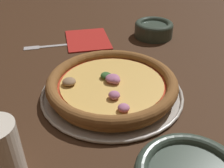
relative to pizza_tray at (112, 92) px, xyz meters
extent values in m
plane|color=#3D2616|center=(0.00, 0.00, 0.00)|extent=(3.00, 3.00, 0.00)
cylinder|color=#B7B2A8|center=(0.00, 0.00, 0.00)|extent=(0.30, 0.30, 0.01)
torus|color=#B7B2A8|center=(0.00, 0.00, 0.00)|extent=(0.31, 0.31, 0.01)
cylinder|color=#A86B33|center=(0.00, 0.00, 0.01)|extent=(0.26, 0.26, 0.02)
torus|color=brown|center=(0.00, 0.00, 0.03)|extent=(0.28, 0.28, 0.02)
cylinder|color=#B7381E|center=(0.00, 0.00, 0.02)|extent=(0.23, 0.23, 0.00)
cylinder|color=#E5B75B|center=(0.00, 0.00, 0.02)|extent=(0.22, 0.22, 0.00)
ellipsoid|color=#B26B93|center=(-0.05, -0.02, 0.03)|extent=(0.03, 0.03, 0.01)
ellipsoid|color=#B26B93|center=(-0.09, -0.04, 0.03)|extent=(0.02, 0.02, 0.01)
ellipsoid|color=#8E7051|center=(-0.03, 0.09, 0.03)|extent=(0.03, 0.03, 0.01)
ellipsoid|color=#B26B93|center=(0.00, -0.01, 0.03)|extent=(0.03, 0.03, 0.01)
ellipsoid|color=#B26B93|center=(0.01, 0.00, 0.03)|extent=(0.04, 0.04, 0.02)
ellipsoid|color=#33602D|center=(0.02, 0.02, 0.03)|extent=(0.03, 0.03, 0.01)
cylinder|color=#334238|center=(0.34, -0.06, 0.01)|extent=(0.12, 0.12, 0.04)
torus|color=#334238|center=(0.34, -0.06, 0.03)|extent=(0.12, 0.12, 0.02)
cylinder|color=silver|center=(-0.24, 0.11, 0.05)|extent=(0.06, 0.06, 0.10)
cube|color=#B2231E|center=(0.27, 0.14, 0.00)|extent=(0.20, 0.18, 0.01)
cube|color=#B7B7BC|center=(0.22, 0.19, 0.00)|extent=(0.07, 0.14, 0.00)
cube|color=#B7B7BC|center=(0.18, 0.28, 0.00)|extent=(0.04, 0.05, 0.00)
camera|label=1|loc=(-0.46, -0.10, 0.33)|focal=42.00mm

